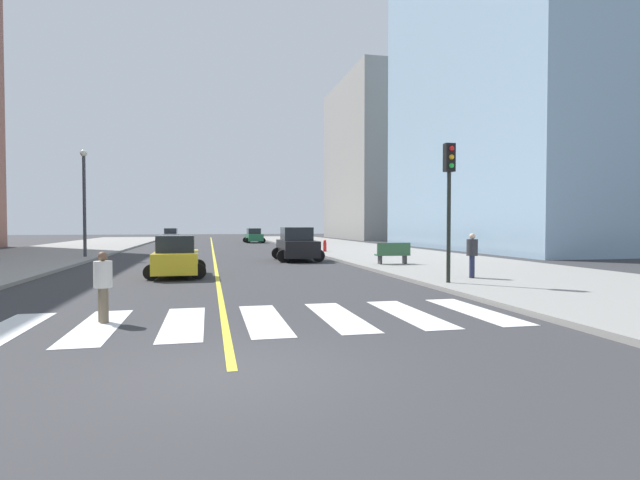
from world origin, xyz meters
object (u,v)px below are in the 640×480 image
object	(u,v)px
traffic_light_near_corner	(449,185)
pedestrian_waiting_east	(472,253)
car_silver_nearest	(171,236)
car_yellow_third	(176,257)
street_lamp	(84,193)
car_black_second	(297,245)
park_bench	(393,254)
car_green_fourth	(254,236)
fire_hydrant	(325,246)
pedestrian_crossing	(103,284)

from	to	relation	value
traffic_light_near_corner	pedestrian_waiting_east	world-z (taller)	traffic_light_near_corner
car_silver_nearest	car_yellow_third	world-z (taller)	car_yellow_third
street_lamp	car_silver_nearest	bearing A→B (deg)	84.24
car_black_second	street_lamp	size ratio (longest dim) A/B	0.67
park_bench	street_lamp	size ratio (longest dim) A/B	0.26
car_black_second	park_bench	distance (m)	7.06
car_silver_nearest	car_black_second	world-z (taller)	car_black_second
car_yellow_third	street_lamp	distance (m)	14.79
car_green_fourth	street_lamp	distance (m)	29.62
car_silver_nearest	car_green_fourth	size ratio (longest dim) A/B	0.98
car_green_fourth	park_bench	bearing A→B (deg)	93.67
car_silver_nearest	traffic_light_near_corner	world-z (taller)	traffic_light_near_corner
fire_hydrant	car_black_second	bearing A→B (deg)	-116.03
traffic_light_near_corner	car_black_second	bearing A→B (deg)	-77.93
car_green_fourth	car_silver_nearest	bearing A→B (deg)	-28.67
car_silver_nearest	fire_hydrant	bearing A→B (deg)	-64.34
car_silver_nearest	traffic_light_near_corner	xyz separation A→B (m)	(13.01, -49.70, 2.80)
street_lamp	park_bench	bearing A→B (deg)	-30.55
pedestrian_crossing	car_yellow_third	bearing A→B (deg)	-30.33
traffic_light_near_corner	pedestrian_crossing	size ratio (longest dim) A/B	3.06
car_black_second	car_green_fourth	size ratio (longest dim) A/B	1.15
fire_hydrant	traffic_light_near_corner	bearing A→B (deg)	-90.99
car_yellow_third	pedestrian_crossing	size ratio (longest dim) A/B	2.45
car_yellow_third	fire_hydrant	bearing A→B (deg)	56.01
car_yellow_third	street_lamp	xyz separation A→B (m)	(-6.48, 12.85, 3.42)
car_silver_nearest	fire_hydrant	distance (m)	31.67
pedestrian_waiting_east	pedestrian_crossing	bearing A→B (deg)	146.19
traffic_light_near_corner	pedestrian_waiting_east	bearing A→B (deg)	-141.79
traffic_light_near_corner	park_bench	bearing A→B (deg)	-97.33
pedestrian_waiting_east	street_lamp	world-z (taller)	street_lamp
car_green_fourth	pedestrian_waiting_east	xyz separation A→B (m)	(4.61, -43.50, 0.28)
pedestrian_waiting_east	car_yellow_third	bearing A→B (deg)	100.65
car_silver_nearest	car_black_second	distance (m)	36.99
traffic_light_near_corner	car_green_fourth	bearing A→B (deg)	-86.22
car_yellow_third	fire_hydrant	xyz separation A→B (m)	(10.04, 15.35, -0.24)
car_yellow_third	car_green_fourth	size ratio (longest dim) A/B	0.99
car_black_second	traffic_light_near_corner	world-z (taller)	traffic_light_near_corner
traffic_light_near_corner	pedestrian_crossing	world-z (taller)	traffic_light_near_corner
traffic_light_near_corner	pedestrian_crossing	distance (m)	11.82
park_bench	fire_hydrant	xyz separation A→B (m)	(-0.71, 12.66, -0.11)
park_bench	pedestrian_waiting_east	world-z (taller)	pedestrian_waiting_east
car_silver_nearest	car_black_second	size ratio (longest dim) A/B	0.85
park_bench	car_green_fourth	bearing A→B (deg)	8.58
car_green_fourth	traffic_light_near_corner	distance (m)	44.98
car_green_fourth	pedestrian_crossing	xyz separation A→B (m)	(-7.70, -49.12, 0.07)
pedestrian_crossing	park_bench	bearing A→B (deg)	-67.54
traffic_light_near_corner	street_lamp	xyz separation A→B (m)	(-16.15, 18.50, 0.63)
car_silver_nearest	park_bench	bearing A→B (deg)	-70.52
car_yellow_third	fire_hydrant	world-z (taller)	car_yellow_third
park_bench	street_lamp	world-z (taller)	street_lamp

